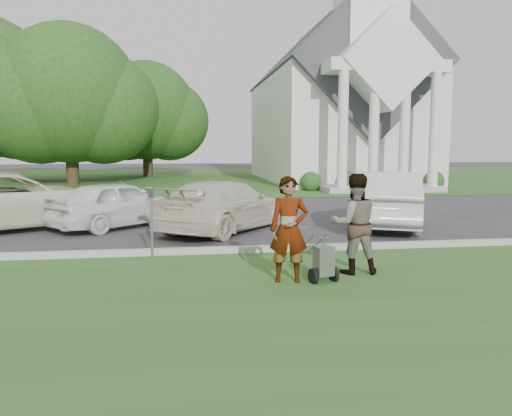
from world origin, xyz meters
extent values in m
plane|color=#333335|center=(0.00, 0.00, 0.00)|extent=(120.00, 120.00, 0.00)
cube|color=#2D4F1B|center=(0.00, -3.00, 0.01)|extent=(80.00, 7.00, 0.01)
cube|color=#2D4F1B|center=(0.00, 27.00, 0.01)|extent=(80.00, 30.00, 0.01)
cube|color=#9E9E93|center=(0.00, 0.55, 0.07)|extent=(80.00, 0.18, 0.15)
cube|color=white|center=(9.00, 24.00, 3.50)|extent=(9.00, 16.00, 7.00)
cube|color=#38383D|center=(9.00, 24.00, 7.00)|extent=(9.19, 17.00, 9.19)
cube|color=#9E9E93|center=(9.00, 14.80, 0.15)|extent=(6.20, 2.60, 0.30)
cylinder|color=white|center=(6.60, 13.80, 3.00)|extent=(0.50, 0.50, 6.00)
cylinder|color=white|center=(8.20, 13.80, 3.00)|extent=(0.50, 0.50, 6.00)
cylinder|color=white|center=(9.80, 13.80, 3.00)|extent=(0.50, 0.50, 6.00)
cylinder|color=white|center=(11.40, 13.80, 3.00)|extent=(0.50, 0.50, 6.00)
cube|color=white|center=(9.00, 14.60, 6.30)|extent=(6.20, 2.00, 0.60)
cube|color=white|center=(9.00, 14.60, 6.60)|extent=(5.09, 2.20, 5.09)
sphere|color=#1E4C19|center=(5.50, 15.70, 0.45)|extent=(1.10, 1.10, 1.10)
sphere|color=#1E4C19|center=(7.50, 15.70, 0.45)|extent=(1.10, 1.10, 1.10)
sphere|color=#1E4C19|center=(10.50, 15.70, 0.45)|extent=(1.10, 1.10, 1.10)
sphere|color=#1E4C19|center=(12.50, 15.70, 0.45)|extent=(1.10, 1.10, 1.10)
cylinder|color=#332316|center=(-8.00, 22.00, 1.60)|extent=(0.76, 0.76, 3.20)
sphere|color=#1F4816|center=(-8.00, 22.00, 5.51)|extent=(8.40, 8.40, 8.40)
sphere|color=#1F4816|center=(-6.11, 22.30, 4.67)|extent=(6.89, 6.89, 6.89)
sphere|color=#1F4816|center=(-9.68, 21.70, 4.88)|extent=(7.22, 7.22, 7.22)
sphere|color=#1F4816|center=(-11.93, 25.30, 5.21)|extent=(7.54, 7.54, 7.54)
cylinder|color=#332316|center=(-4.00, 30.00, 1.50)|extent=(0.76, 0.76, 3.00)
sphere|color=#1F4816|center=(-4.00, 30.00, 5.09)|extent=(7.60, 7.60, 7.60)
sphere|color=#1F4816|center=(-2.29, 30.30, 4.33)|extent=(6.23, 6.23, 6.23)
sphere|color=#1F4816|center=(-5.52, 29.70, 4.52)|extent=(6.54, 6.54, 6.54)
cylinder|color=black|center=(1.00, -2.10, 0.14)|extent=(0.13, 0.28, 0.27)
cylinder|color=black|center=(1.39, -1.99, 0.14)|extent=(0.13, 0.28, 0.27)
cylinder|color=#2D2D33|center=(1.20, -2.04, 0.14)|extent=(0.45, 0.15, 0.03)
cube|color=gray|center=(1.20, -2.04, 0.39)|extent=(0.35, 0.32, 0.50)
cone|color=gray|center=(1.20, -2.04, 0.72)|extent=(0.19, 0.19, 0.15)
cylinder|color=#2D2D33|center=(1.20, -2.04, 0.79)|extent=(0.04, 0.04, 0.05)
cylinder|color=gray|center=(0.96, -1.65, 0.61)|extent=(0.20, 0.66, 0.48)
cylinder|color=gray|center=(1.21, -1.59, 0.61)|extent=(0.20, 0.66, 0.48)
cylinder|color=gray|center=(1.00, -1.30, 0.84)|extent=(0.29, 0.10, 0.03)
imported|color=#999999|center=(0.62, -1.89, 0.91)|extent=(0.72, 0.53, 1.81)
imported|color=#999999|center=(1.92, -1.49, 0.92)|extent=(0.92, 0.74, 1.83)
cylinder|color=gray|center=(-1.83, 0.30, 0.65)|extent=(0.05, 0.05, 1.29)
cube|color=#2D2D33|center=(-1.83, 0.30, 1.38)|extent=(0.11, 0.08, 0.19)
cylinder|color=gray|center=(-1.83, 0.30, 1.48)|extent=(0.10, 0.10, 0.03)
imported|color=#EDE9C9|center=(-6.04, 4.73, 0.81)|extent=(6.38, 5.39, 1.62)
imported|color=white|center=(-3.04, 4.56, 0.68)|extent=(4.05, 3.88, 1.37)
imported|color=beige|center=(-0.04, 3.59, 0.70)|extent=(4.50, 5.02, 1.40)
imported|color=silver|center=(4.76, 3.68, 0.81)|extent=(3.48, 5.17, 1.61)
camera|label=1|loc=(-1.12, -10.13, 2.33)|focal=35.00mm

